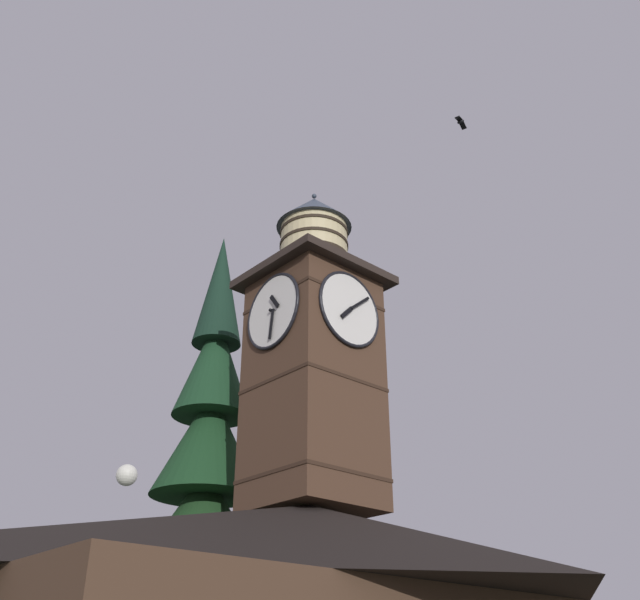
{
  "coord_description": "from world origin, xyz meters",
  "views": [
    {
      "loc": [
        10.44,
        13.6,
        2.18
      ],
      "look_at": [
        -2.73,
        -1.14,
        12.65
      ],
      "focal_mm": 40.4,
      "sensor_mm": 36.0,
      "label": 1
    }
  ],
  "objects": [
    {
      "name": "flying_bird_high",
      "position": [
        -5.66,
        2.78,
        19.02
      ],
      "size": [
        0.73,
        0.37,
        0.14
      ],
      "color": "black"
    },
    {
      "name": "clock_tower",
      "position": [
        -2.31,
        -0.97,
        10.72
      ],
      "size": [
        3.71,
        3.71,
        10.35
      ],
      "color": "#4C3323",
      "rests_on": "building_main"
    },
    {
      "name": "moon",
      "position": [
        -14.15,
        -35.3,
        15.56
      ],
      "size": [
        1.58,
        1.58,
        1.58
      ],
      "color": "silver"
    },
    {
      "name": "pine_tree_behind",
      "position": [
        -1.89,
        -5.55,
        6.69
      ],
      "size": [
        5.24,
        5.24,
        16.7
      ],
      "color": "#473323",
      "rests_on": "ground_plane"
    }
  ]
}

